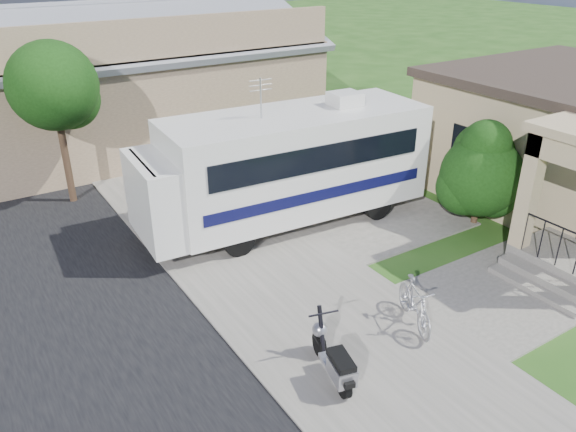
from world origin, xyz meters
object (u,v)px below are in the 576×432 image
shrub (481,171)px  bicycle (414,306)px  motorhome (286,164)px  scooter (334,359)px  garden_hose (510,264)px

shrub → bicycle: shrub is taller
motorhome → shrub: motorhome is taller
motorhome → shrub: bearing=-29.2°
shrub → scooter: bearing=-157.3°
garden_hose → shrub: bearing=61.0°
shrub → bicycle: size_ratio=1.81×
shrub → scooter: 7.52m
motorhome → shrub: 5.07m
bicycle → garden_hose: (3.51, 0.43, -0.40)m
shrub → scooter: (-6.88, -2.87, -1.00)m
scooter → garden_hose: size_ratio=4.45×
bicycle → shrub: bearing=50.2°
shrub → garden_hose: 2.73m
motorhome → garden_hose: motorhome is taller
motorhome → garden_hose: size_ratio=22.25×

